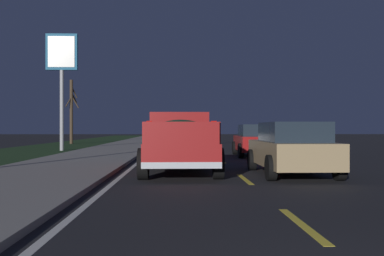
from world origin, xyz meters
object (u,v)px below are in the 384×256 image
object	(u,v)px
sedan_green	(183,135)
gas_price_sign	(62,63)
pickup_truck	(180,141)
sedan_red	(256,140)
bare_tree_far	(71,110)
sedan_silver	(183,137)
sedan_tan	(291,148)

from	to	relation	value
sedan_green	gas_price_sign	bearing A→B (deg)	139.60
pickup_truck	sedan_green	distance (m)	22.52
sedan_red	bare_tree_far	world-z (taller)	bare_tree_far
sedan_silver	bare_tree_far	xyz separation A→B (m)	(10.57, 9.62, 2.11)
sedan_tan	sedan_green	bearing A→B (deg)	7.38
bare_tree_far	sedan_red	bearing A→B (deg)	-143.37
sedan_red	gas_price_sign	distance (m)	13.12
sedan_silver	sedan_green	xyz separation A→B (m)	(7.31, -0.06, 0.00)
sedan_silver	sedan_green	size ratio (longest dim) A/B	1.00
sedan_tan	pickup_truck	bearing A→B (deg)	76.15
bare_tree_far	sedan_tan	bearing A→B (deg)	-154.47
sedan_green	pickup_truck	bearing A→B (deg)	179.37
pickup_truck	sedan_tan	world-z (taller)	pickup_truck
sedan_silver	gas_price_sign	world-z (taller)	gas_price_sign
sedan_green	sedan_silver	bearing A→B (deg)	179.56
sedan_green	sedan_red	bearing A→B (deg)	-166.46
pickup_truck	sedan_green	size ratio (longest dim) A/B	1.23
sedan_red	sedan_tan	size ratio (longest dim) A/B	1.01
sedan_red	gas_price_sign	size ratio (longest dim) A/B	0.63
pickup_truck	sedan_green	world-z (taller)	pickup_truck
gas_price_sign	bare_tree_far	size ratio (longest dim) A/B	1.28
sedan_silver	sedan_green	distance (m)	7.31
sedan_red	pickup_truck	bearing A→B (deg)	155.27
sedan_green	sedan_tan	distance (m)	23.52
sedan_silver	gas_price_sign	bearing A→B (deg)	100.78
gas_price_sign	sedan_red	bearing A→B (deg)	-117.72
pickup_truck	gas_price_sign	distance (m)	16.15
sedan_green	gas_price_sign	world-z (taller)	gas_price_sign
bare_tree_far	pickup_truck	bearing A→B (deg)	-159.90
pickup_truck	sedan_tan	size ratio (longest dim) A/B	1.24
sedan_green	bare_tree_far	world-z (taller)	bare_tree_far
pickup_truck	bare_tree_far	xyz separation A→B (m)	(25.77, 9.43, 1.91)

